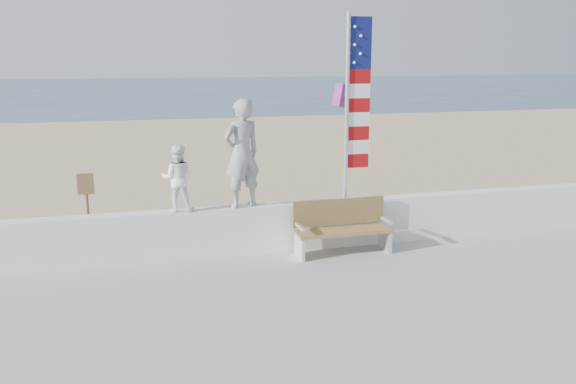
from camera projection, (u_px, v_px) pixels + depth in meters
name	position (u px, v px, depth m)	size (l,w,h in m)	color
ground	(306.00, 298.00, 9.75)	(220.00, 220.00, 0.00)	#2F485F
sand	(217.00, 185.00, 18.21)	(90.00, 40.00, 0.08)	tan
seawall	(275.00, 228.00, 11.50)	(30.00, 0.35, 0.90)	white
adult	(242.00, 154.00, 11.03)	(0.72, 0.47, 1.98)	gray
child	(178.00, 178.00, 10.81)	(0.58, 0.45, 1.19)	white
bench	(342.00, 226.00, 11.37)	(1.80, 0.57, 1.00)	#9D7A44
flag	(353.00, 100.00, 11.39)	(0.50, 0.08, 3.50)	silver
parafoil_kite	(353.00, 98.00, 13.40)	(0.98, 0.59, 0.66)	red
sign	(87.00, 203.00, 12.12)	(0.32, 0.07, 1.46)	olive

